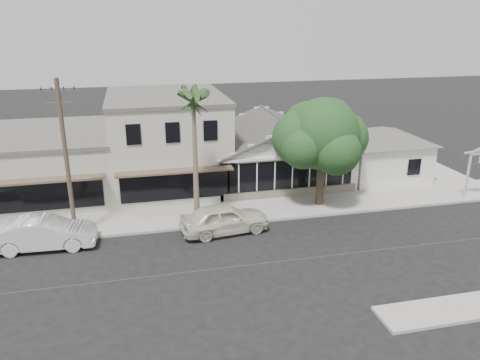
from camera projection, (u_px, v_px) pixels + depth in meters
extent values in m
plane|color=black|center=(252.00, 265.00, 23.74)|extent=(140.00, 140.00, 0.00)
cube|color=#9E9991|center=(96.00, 224.00, 28.21)|extent=(90.00, 3.50, 0.15)
cube|color=silver|center=(275.00, 161.00, 35.83)|extent=(10.00, 8.00, 3.00)
cube|color=black|center=(292.00, 174.00, 32.01)|extent=(8.80, 0.10, 2.00)
cube|color=#60564C|center=(291.00, 193.00, 32.47)|extent=(9.60, 0.18, 0.70)
cube|color=silver|center=(378.00, 158.00, 36.67)|extent=(6.00, 6.00, 3.00)
cube|color=white|center=(467.00, 178.00, 31.60)|extent=(0.12, 0.12, 3.30)
cube|color=#BBB6A9|center=(167.00, 142.00, 34.46)|extent=(8.00, 10.00, 6.50)
cube|color=#B7B4A4|center=(40.00, 165.00, 32.91)|extent=(10.00, 10.00, 4.20)
cylinder|color=brown|center=(67.00, 163.00, 25.13)|extent=(0.24, 0.24, 9.00)
cube|color=brown|center=(58.00, 92.00, 23.89)|extent=(1.80, 0.12, 0.12)
cube|color=brown|center=(59.00, 103.00, 24.08)|extent=(1.40, 0.12, 0.12)
imported|color=beige|center=(224.00, 218.00, 27.08)|extent=(5.34, 2.66, 1.75)
imported|color=silver|center=(45.00, 233.00, 25.21)|extent=(5.43, 2.10, 1.76)
cylinder|color=#413427|center=(320.00, 185.00, 30.81)|extent=(0.53, 0.53, 2.85)
sphere|color=#173817|center=(323.00, 134.00, 29.68)|extent=(4.63, 4.63, 4.63)
sphere|color=#173817|center=(342.00, 138.00, 30.66)|extent=(3.39, 3.39, 3.39)
sphere|color=#173817|center=(300.00, 138.00, 29.79)|extent=(3.56, 3.56, 3.56)
sphere|color=#173817|center=(336.00, 151.00, 28.79)|extent=(3.03, 3.03, 3.03)
sphere|color=#173817|center=(307.00, 126.00, 30.79)|extent=(3.21, 3.21, 3.21)
sphere|color=#173817|center=(331.00, 120.00, 30.85)|extent=(2.85, 2.85, 2.85)
sphere|color=#173817|center=(303.00, 148.00, 28.88)|extent=(2.67, 2.67, 2.67)
cone|color=#726651|center=(195.00, 166.00, 27.28)|extent=(0.38, 0.38, 7.33)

